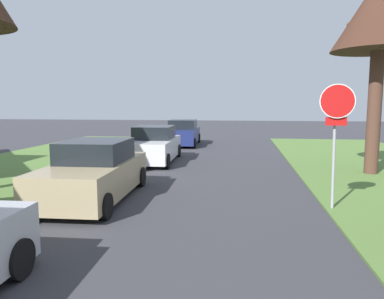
{
  "coord_description": "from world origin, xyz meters",
  "views": [
    {
      "loc": [
        1.6,
        3.04,
        2.55
      ],
      "look_at": [
        0.49,
        10.92,
        1.55
      ],
      "focal_mm": 33.93,
      "sensor_mm": 36.0,
      "label": 1
    }
  ],
  "objects_px": {
    "parked_sedan_tan": "(94,172)",
    "stop_sign_far": "(336,119)",
    "parked_sedan_white": "(154,145)",
    "street_tree_right_mid_b": "(380,15)",
    "parked_sedan_navy": "(183,133)"
  },
  "relations": [
    {
      "from": "parked_sedan_tan",
      "to": "parked_sedan_white",
      "type": "distance_m",
      "value": 6.47
    },
    {
      "from": "parked_sedan_white",
      "to": "parked_sedan_navy",
      "type": "xyz_separation_m",
      "value": [
        0.17,
        6.78,
        0.0
      ]
    },
    {
      "from": "parked_sedan_navy",
      "to": "stop_sign_far",
      "type": "bearing_deg",
      "value": -66.25
    },
    {
      "from": "stop_sign_far",
      "to": "street_tree_right_mid_b",
      "type": "relative_size",
      "value": 0.42
    },
    {
      "from": "stop_sign_far",
      "to": "parked_sedan_white",
      "type": "height_order",
      "value": "stop_sign_far"
    },
    {
      "from": "stop_sign_far",
      "to": "parked_sedan_tan",
      "type": "bearing_deg",
      "value": 178.16
    },
    {
      "from": "parked_sedan_tan",
      "to": "parked_sedan_navy",
      "type": "bearing_deg",
      "value": 89.17
    },
    {
      "from": "street_tree_right_mid_b",
      "to": "parked_sedan_tan",
      "type": "xyz_separation_m",
      "value": [
        -8.57,
        -4.64,
        -4.87
      ]
    },
    {
      "from": "parked_sedan_tan",
      "to": "parked_sedan_white",
      "type": "bearing_deg",
      "value": 89.79
    },
    {
      "from": "stop_sign_far",
      "to": "parked_sedan_navy",
      "type": "bearing_deg",
      "value": 113.75
    },
    {
      "from": "parked_sedan_navy",
      "to": "parked_sedan_white",
      "type": "bearing_deg",
      "value": -91.43
    },
    {
      "from": "parked_sedan_white",
      "to": "street_tree_right_mid_b",
      "type": "bearing_deg",
      "value": -12.07
    },
    {
      "from": "parked_sedan_tan",
      "to": "parked_sedan_navy",
      "type": "xyz_separation_m",
      "value": [
        0.19,
        13.25,
        0.0
      ]
    },
    {
      "from": "stop_sign_far",
      "to": "parked_sedan_tan",
      "type": "distance_m",
      "value": 6.29
    },
    {
      "from": "parked_sedan_tan",
      "to": "stop_sign_far",
      "type": "bearing_deg",
      "value": -1.84
    }
  ]
}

